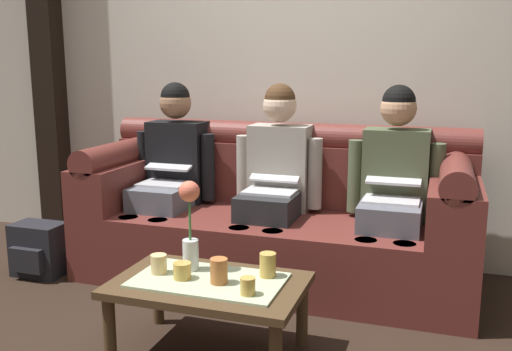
% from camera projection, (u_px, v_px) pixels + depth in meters
% --- Properties ---
extents(back_wall_patterned, '(6.00, 0.12, 2.90)m').
position_uv_depth(back_wall_patterned, '(298.00, 47.00, 3.85)').
color(back_wall_patterned, beige).
rests_on(back_wall_patterned, ground_plane).
extents(timber_pillar, '(0.20, 0.20, 2.90)m').
position_uv_depth(timber_pillar, '(48.00, 49.00, 4.34)').
color(timber_pillar, black).
rests_on(timber_pillar, ground_plane).
extents(couch, '(2.40, 0.88, 0.96)m').
position_uv_depth(couch, '(275.00, 220.00, 3.56)').
color(couch, maroon).
rests_on(couch, ground_plane).
extents(person_left, '(0.56, 0.67, 1.22)m').
position_uv_depth(person_left, '(171.00, 169.00, 3.73)').
color(person_left, '#595B66').
rests_on(person_left, ground_plane).
extents(person_middle, '(0.56, 0.67, 1.22)m').
position_uv_depth(person_middle, '(275.00, 175.00, 3.50)').
color(person_middle, '#232326').
rests_on(person_middle, ground_plane).
extents(person_right, '(0.56, 0.67, 1.22)m').
position_uv_depth(person_right, '(394.00, 183.00, 3.28)').
color(person_right, '#595B66').
rests_on(person_right, ground_plane).
extents(coffee_table, '(0.87, 0.55, 0.37)m').
position_uv_depth(coffee_table, '(209.00, 291.00, 2.58)').
color(coffee_table, '#47331E').
rests_on(coffee_table, ground_plane).
extents(flower_vase, '(0.10, 0.10, 0.43)m').
position_uv_depth(flower_vase, '(190.00, 222.00, 2.64)').
color(flower_vase, silver).
rests_on(flower_vase, coffee_table).
extents(cup_near_left, '(0.08, 0.08, 0.09)m').
position_uv_depth(cup_near_left, '(159.00, 264.00, 2.63)').
color(cup_near_left, '#DBB77A').
rests_on(cup_near_left, coffee_table).
extents(cup_near_right, '(0.07, 0.07, 0.08)m').
position_uv_depth(cup_near_right, '(248.00, 286.00, 2.39)').
color(cup_near_right, gold).
rests_on(cup_near_right, coffee_table).
extents(cup_far_center, '(0.08, 0.08, 0.08)m').
position_uv_depth(cup_far_center, '(182.00, 271.00, 2.57)').
color(cup_far_center, gold).
rests_on(cup_far_center, coffee_table).
extents(cup_far_left, '(0.08, 0.08, 0.11)m').
position_uv_depth(cup_far_left, '(219.00, 271.00, 2.51)').
color(cup_far_left, '#B26633').
rests_on(cup_far_left, coffee_table).
extents(cup_far_right, '(0.08, 0.08, 0.11)m').
position_uv_depth(cup_far_right, '(268.00, 265.00, 2.59)').
color(cup_far_right, gold).
rests_on(cup_far_right, coffee_table).
extents(backpack_left, '(0.32, 0.25, 0.34)m').
position_uv_depth(backpack_left, '(39.00, 250.00, 3.62)').
color(backpack_left, black).
rests_on(backpack_left, ground_plane).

